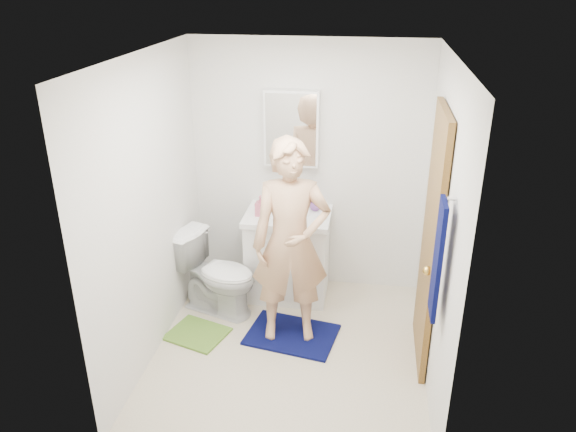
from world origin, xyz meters
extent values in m
cube|color=beige|center=(0.00, 0.00, -0.01)|extent=(2.20, 2.40, 0.02)
cube|color=white|center=(0.00, 0.00, 2.41)|extent=(2.20, 2.40, 0.02)
cube|color=silver|center=(0.00, 1.21, 1.20)|extent=(2.20, 0.02, 2.40)
cube|color=silver|center=(0.00, -1.21, 1.20)|extent=(2.20, 0.02, 2.40)
cube|color=silver|center=(-1.11, 0.00, 1.20)|extent=(0.02, 2.40, 2.40)
cube|color=silver|center=(1.11, 0.00, 1.20)|extent=(0.02, 2.40, 2.40)
cube|color=white|center=(-0.15, 0.91, 0.40)|extent=(0.75, 0.55, 0.80)
cube|color=white|center=(-0.15, 0.91, 0.83)|extent=(0.79, 0.59, 0.05)
cylinder|color=white|center=(-0.15, 0.91, 0.84)|extent=(0.40, 0.40, 0.03)
cylinder|color=silver|center=(-0.15, 1.09, 0.91)|extent=(0.03, 0.03, 0.12)
cube|color=white|center=(-0.15, 1.14, 1.60)|extent=(0.50, 0.12, 0.70)
cube|color=white|center=(-0.15, 1.08, 1.60)|extent=(0.46, 0.01, 0.66)
cube|color=brown|center=(1.07, 0.15, 1.02)|extent=(0.05, 0.80, 2.05)
sphere|color=gold|center=(1.03, -0.17, 0.95)|extent=(0.07, 0.07, 0.07)
cube|color=#060A3E|center=(1.03, -0.57, 1.25)|extent=(0.03, 0.24, 0.80)
cylinder|color=silver|center=(1.07, -0.57, 1.67)|extent=(0.06, 0.02, 0.02)
imported|color=white|center=(-0.74, 0.53, 0.38)|extent=(0.85, 0.64, 0.76)
cube|color=#060A3E|center=(-0.01, 0.21, 0.01)|extent=(0.83, 0.66, 0.02)
cube|color=olive|center=(-0.83, 0.10, 0.01)|extent=(0.58, 0.53, 0.02)
imported|color=#C55C74|center=(-0.39, 0.84, 0.95)|extent=(0.09, 0.09, 0.19)
imported|color=#754291|center=(0.09, 1.03, 0.89)|extent=(0.12, 0.12, 0.09)
imported|color=tan|center=(-0.02, 0.23, 0.90)|extent=(0.70, 0.53, 1.75)
camera|label=1|loc=(0.57, -3.79, 2.93)|focal=35.00mm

